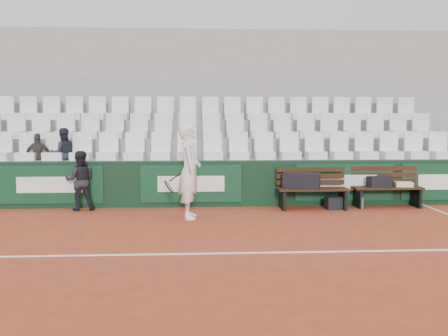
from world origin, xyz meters
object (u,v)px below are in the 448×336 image
bench_left (313,199)px  water_bottle_near (284,202)px  sports_bag_left (302,181)px  spectator_b (38,137)px  spectator_c (63,134)px  sports_bag_ground (336,203)px  sports_bag_right (379,182)px  water_bottle_far (361,203)px  ball_kid (80,181)px  bench_right (387,197)px  tennis_player (189,171)px

bench_left → water_bottle_near: (-0.60, 0.13, -0.09)m
bench_left → sports_bag_left: 0.46m
spectator_b → spectator_c: bearing=172.4°
sports_bag_ground → spectator_c: (-6.01, 1.07, 1.46)m
sports_bag_right → bench_left: bearing=-175.5°
sports_bag_ground → water_bottle_far: sports_bag_ground is taller
sports_bag_right → ball_kid: size_ratio=0.40×
bench_left → bench_right: same height
spectator_c → sports_bag_left: bearing=147.3°
bench_right → spectator_b: size_ratio=1.43×
bench_left → ball_kid: (-4.95, 0.15, 0.41)m
bench_right → sports_bag_left: size_ratio=1.95×
sports_bag_ground → tennis_player: bearing=-165.6°
ball_kid → water_bottle_near: bearing=171.6°
bench_left → sports_bag_left: size_ratio=1.95×
sports_bag_ground → water_bottle_far: 0.55m
water_bottle_near → water_bottle_far: size_ratio=1.07×
bench_left → sports_bag_left: sports_bag_left is taller
bench_left → sports_bag_ground: 0.51m
bench_left → water_bottle_far: 1.05m
bench_left → spectator_b: (-6.07, 1.05, 1.30)m
bench_right → sports_bag_ground: size_ratio=3.47×
bench_left → water_bottle_far: bench_left is taller
water_bottle_far → tennis_player: 3.83m
sports_bag_ground → water_bottle_near: (-1.10, 0.15, 0.00)m
sports_bag_right → tennis_player: size_ratio=0.27×
bench_right → sports_bag_ground: bearing=-172.4°
spectator_c → spectator_b: bearing=-21.7°
bench_left → spectator_c: bearing=169.2°
water_bottle_far → ball_kid: 6.01m
tennis_player → spectator_c: bearing=147.0°
water_bottle_near → spectator_b: size_ratio=0.25×
tennis_player → bench_right: bearing=12.6°
ball_kid → spectator_c: bearing=-65.9°
water_bottle_near → spectator_b: 5.71m
water_bottle_far → spectator_b: 7.33m
spectator_b → tennis_player: bearing=143.9°
bench_right → water_bottle_near: size_ratio=5.61×
spectator_b → sports_bag_left: bearing=162.5°
bench_right → sports_bag_right: bearing=-174.4°
bench_right → water_bottle_far: bench_right is taller
bench_left → spectator_b: size_ratio=1.43×
tennis_player → spectator_b: (-3.44, 1.87, 0.60)m
spectator_c → sports_bag_right: bearing=150.8°
water_bottle_far → ball_kid: (-5.99, 0.23, 0.51)m
water_bottle_far → spectator_b: size_ratio=0.24×
bench_left → bench_right: 1.68m
tennis_player → ball_kid: tennis_player is taller
ball_kid → spectator_b: (-1.12, 0.89, 0.89)m
sports_bag_left → water_bottle_far: sports_bag_left is taller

